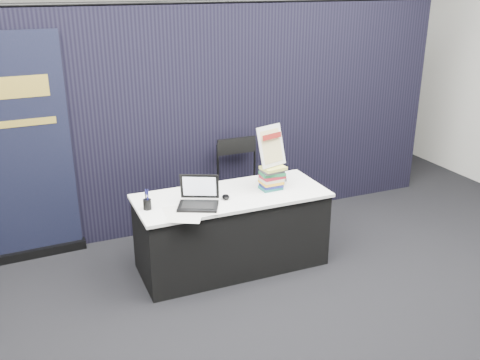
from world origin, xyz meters
name	(u,v)px	position (x,y,z in m)	size (l,w,h in m)	color
floor	(255,293)	(0.00, 0.00, 0.00)	(8.00, 8.00, 0.00)	black
wall_back	(140,45)	(0.00, 4.00, 1.75)	(8.00, 0.02, 3.50)	beige
drape_partition	(194,122)	(0.00, 1.60, 1.20)	(6.00, 0.08, 2.40)	black
display_table	(232,230)	(0.00, 0.55, 0.38)	(1.80, 0.75, 0.75)	black
laptop	(196,199)	(-0.39, 0.43, 0.81)	(0.42, 0.41, 0.26)	black
mouse	(226,197)	(-0.09, 0.47, 0.77)	(0.07, 0.11, 0.03)	black
brochure_left	(180,210)	(-0.55, 0.39, 0.75)	(0.29, 0.20, 0.00)	silver
brochure_mid	(184,218)	(-0.57, 0.22, 0.75)	(0.29, 0.21, 0.00)	silver
brochure_right	(199,211)	(-0.40, 0.31, 0.75)	(0.32, 0.23, 0.00)	silver
pen_cup	(147,204)	(-0.81, 0.52, 0.80)	(0.07, 0.07, 0.09)	black
book_stack_tall	(272,178)	(0.41, 0.52, 0.86)	(0.21, 0.17, 0.23)	#1A645D
book_stack_short	(273,178)	(0.50, 0.69, 0.80)	(0.25, 0.22, 0.09)	#1A643A
info_sign	(271,146)	(0.41, 0.55, 1.17)	(0.31, 0.19, 0.40)	black
pullup_banner	(25,164)	(-1.74, 1.50, 0.98)	(0.94, 0.14, 2.22)	black
stacking_chair	(243,182)	(0.41, 1.23, 0.57)	(0.47, 0.47, 1.02)	black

